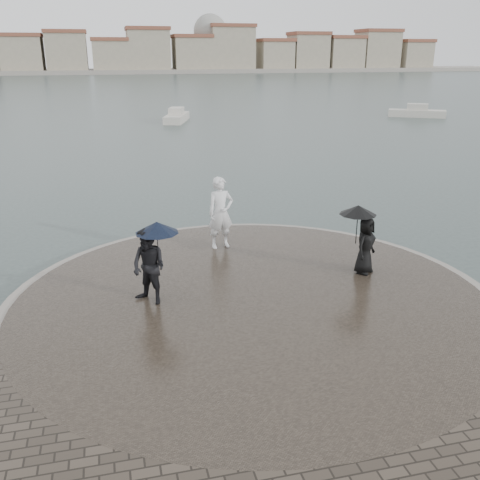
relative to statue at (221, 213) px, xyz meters
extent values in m
plane|color=#2B3835|center=(-0.01, -7.31, -1.49)|extent=(400.00, 400.00, 0.00)
cylinder|color=gray|center=(-0.01, -3.81, -1.33)|extent=(12.50, 12.50, 0.32)
cylinder|color=#2D261E|center=(-0.01, -3.81, -1.31)|extent=(11.90, 11.90, 0.36)
imported|color=silver|center=(0.00, 0.00, 0.00)|extent=(0.90, 0.67, 2.26)
imported|color=black|center=(-2.53, -3.47, -0.18)|extent=(1.15, 1.15, 1.89)
cylinder|color=black|center=(-2.28, -3.37, 0.22)|extent=(0.02, 0.02, 0.90)
cone|color=black|center=(-2.28, -3.37, 0.77)|extent=(1.06, 1.06, 0.28)
imported|color=black|center=(3.45, -3.02, -0.32)|extent=(0.93, 0.89, 1.61)
cylinder|color=black|center=(3.20, -2.92, 0.17)|extent=(0.02, 0.02, 0.90)
cone|color=black|center=(3.20, -2.92, 0.69)|extent=(1.02, 1.02, 0.26)
cube|color=gray|center=(-0.01, 155.69, -0.89)|extent=(260.00, 20.00, 1.20)
cube|color=#A29780|center=(-24.01, 152.69, 3.51)|extent=(11.00, 10.00, 10.00)
cube|color=brown|center=(-24.01, 152.69, 9.01)|extent=(11.60, 10.60, 1.00)
cube|color=#A29780|center=(-12.01, 152.69, 4.01)|extent=(11.00, 10.00, 11.00)
cube|color=brown|center=(-12.01, 152.69, 10.01)|extent=(11.60, 10.60, 1.00)
cube|color=#A29780|center=(-0.01, 152.69, 3.01)|extent=(10.00, 10.00, 9.00)
cube|color=brown|center=(-0.01, 152.69, 8.01)|extent=(10.60, 10.60, 1.00)
cube|color=#A29780|center=(10.99, 152.69, 4.51)|extent=(12.00, 10.00, 12.00)
cube|color=brown|center=(10.99, 152.69, 11.01)|extent=(12.60, 10.60, 1.00)
cube|color=#A29780|center=(23.99, 152.69, 3.51)|extent=(11.00, 10.00, 10.00)
cube|color=brown|center=(23.99, 152.69, 9.01)|extent=(11.60, 10.60, 1.00)
cube|color=#A29780|center=(35.99, 152.69, 5.01)|extent=(13.00, 10.00, 13.00)
cube|color=brown|center=(35.99, 152.69, 12.01)|extent=(13.60, 10.60, 1.00)
cube|color=#A29780|center=(49.99, 152.69, 3.01)|extent=(10.00, 10.00, 9.00)
cube|color=brown|center=(49.99, 152.69, 8.01)|extent=(10.60, 10.60, 1.00)
cube|color=#A29780|center=(60.99, 152.69, 4.01)|extent=(11.00, 10.00, 11.00)
cube|color=brown|center=(60.99, 152.69, 10.01)|extent=(11.60, 10.60, 1.00)
cube|color=#A29780|center=(72.99, 152.69, 3.51)|extent=(11.00, 10.00, 10.00)
cube|color=brown|center=(72.99, 152.69, 9.01)|extent=(11.60, 10.60, 1.00)
cube|color=#A29780|center=(84.99, 152.69, 4.51)|extent=(12.00, 10.00, 12.00)
cube|color=brown|center=(84.99, 152.69, 11.01)|extent=(12.60, 10.60, 1.00)
cube|color=#A29780|center=(97.99, 152.69, 3.01)|extent=(10.00, 10.00, 9.00)
cube|color=brown|center=(97.99, 152.69, 8.01)|extent=(10.60, 10.60, 1.00)
sphere|color=gray|center=(29.99, 154.69, 10.51)|extent=(10.00, 10.00, 10.00)
cube|color=beige|center=(3.32, 35.25, -1.24)|extent=(3.15, 5.73, 0.90)
cube|color=beige|center=(3.32, 35.25, -0.64)|extent=(1.74, 2.26, 0.90)
cube|color=beige|center=(27.25, 33.20, -1.24)|extent=(5.54, 4.21, 0.90)
cube|color=beige|center=(27.25, 33.20, -0.64)|extent=(2.33, 2.06, 0.90)
camera|label=1|loc=(-3.29, -15.63, 4.75)|focal=40.00mm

